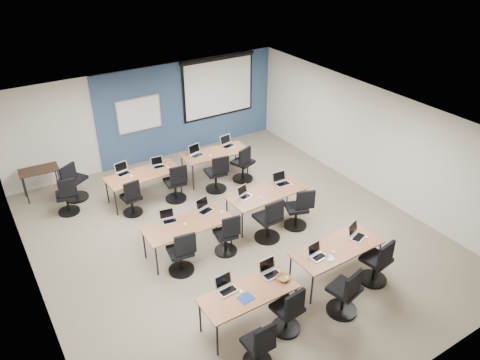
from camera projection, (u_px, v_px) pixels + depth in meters
floor at (234, 236)px, 10.35m from camera, size 8.00×9.00×0.02m
ceiling at (233, 124)px, 9.01m from camera, size 8.00×9.00×0.02m
wall_back at (149, 115)px, 12.98m from camera, size 8.00×0.04×2.70m
wall_front at (405, 324)px, 6.38m from camera, size 8.00×0.04×2.70m
wall_left at (30, 248)px, 7.83m from camera, size 0.04×9.00×2.70m
wall_right at (371, 140)px, 11.53m from camera, size 0.04×9.00×2.70m
blue_accent_panel at (189, 107)px, 13.54m from camera, size 5.50×0.04×2.70m
whiteboard at (139, 115)px, 12.74m from camera, size 1.28×0.03×0.98m
projector_screen at (218, 84)px, 13.67m from camera, size 2.40×0.10×1.82m
training_table_front_left at (249, 294)px, 7.82m from camera, size 1.68×0.70×0.73m
training_table_front_right at (337, 249)px, 8.86m from camera, size 1.81×0.75×0.73m
training_table_mid_left at (188, 225)px, 9.54m from camera, size 1.82×0.76×0.73m
training_table_mid_right at (267, 194)px, 10.61m from camera, size 1.85×0.77×0.73m
training_table_back_left at (143, 175)px, 11.36m from camera, size 1.80×0.75×0.73m
training_table_back_right at (215, 154)px, 12.37m from camera, size 1.78×0.74×0.73m
laptop_0 at (226, 286)px, 7.83m from camera, size 0.33×0.28×0.25m
mouse_0 at (241, 292)px, 7.80m from camera, size 0.08×0.11×0.04m
task_chair_0 at (260, 348)px, 7.22m from camera, size 0.47×0.47×0.96m
laptop_1 at (270, 271)px, 8.18m from camera, size 0.33×0.28×0.25m
mouse_1 at (287, 277)px, 8.11m from camera, size 0.09×0.12×0.04m
task_chair_1 at (289, 314)px, 7.82m from camera, size 0.51×0.51×0.99m
laptop_2 at (317, 253)px, 8.59m from camera, size 0.31×0.26×0.24m
mouse_2 at (334, 252)px, 8.70m from camera, size 0.06×0.09×0.03m
task_chair_2 at (345, 295)px, 8.16m from camera, size 0.55×0.55×1.03m
laptop_3 at (356, 233)px, 9.12m from camera, size 0.35×0.30×0.26m
mouse_3 at (366, 237)px, 9.11m from camera, size 0.09×0.11×0.04m
task_chair_3 at (377, 265)px, 8.87m from camera, size 0.54×0.54×1.02m
laptop_4 at (168, 218)px, 9.59m from camera, size 0.31×0.26×0.24m
mouse_4 at (185, 224)px, 9.49m from camera, size 0.07×0.10×0.03m
task_chair_4 at (182, 256)px, 9.13m from camera, size 0.52×0.52×1.00m
laptop_5 at (204, 208)px, 9.92m from camera, size 0.34×0.29×0.26m
mouse_5 at (222, 212)px, 9.88m from camera, size 0.06×0.10×0.03m
task_chair_5 at (227, 238)px, 9.66m from camera, size 0.48×0.48×0.96m
laptop_6 at (244, 194)px, 10.41m from camera, size 0.30×0.25×0.23m
mouse_6 at (260, 197)px, 10.37m from camera, size 0.07×0.10×0.03m
task_chair_6 at (269, 223)px, 10.05m from camera, size 0.57×0.57×1.05m
laptop_7 at (281, 181)px, 10.90m from camera, size 0.36×0.30×0.27m
mouse_7 at (292, 185)px, 10.86m from camera, size 0.08×0.11×0.03m
task_chair_7 at (298, 212)px, 10.47m from camera, size 0.55×0.52×1.00m
laptop_8 at (123, 171)px, 11.33m from camera, size 0.34×0.29×0.26m
mouse_8 at (131, 176)px, 11.21m from camera, size 0.07×0.10×0.04m
task_chair_8 at (132, 200)px, 10.93m from camera, size 0.46×0.46×0.95m
laptop_9 at (158, 164)px, 11.64m from camera, size 0.30×0.26×0.23m
mouse_9 at (168, 167)px, 11.61m from camera, size 0.07×0.10×0.03m
task_chair_9 at (176, 186)px, 11.46m from camera, size 0.53×0.53×1.01m
laptop_10 at (196, 153)px, 12.18m from camera, size 0.36×0.30×0.27m
mouse_10 at (210, 155)px, 12.17m from camera, size 0.07×0.10×0.03m
task_chair_10 at (217, 176)px, 11.86m from camera, size 0.54×0.54×1.02m
laptop_11 at (227, 143)px, 12.67m from camera, size 0.36×0.31×0.27m
mouse_11 at (234, 147)px, 12.59m from camera, size 0.06×0.09×0.03m
task_chair_11 at (243, 166)px, 12.31m from camera, size 0.57×0.55×1.02m
blue_mousepad at (246, 298)px, 7.67m from camera, size 0.27×0.23×0.01m
snack_bowl at (283, 278)px, 8.06m from camera, size 0.30×0.30×0.06m
snack_plate at (330, 258)px, 8.56m from camera, size 0.18×0.18×0.01m
coffee_cup at (327, 256)px, 8.56m from camera, size 0.07×0.07×0.05m
utility_table at (39, 173)px, 11.53m from camera, size 0.92×0.51×0.75m
spare_chair_a at (73, 184)px, 11.48m from camera, size 0.65×0.58×1.05m
spare_chair_b at (67, 199)px, 10.96m from camera, size 0.50×0.50×0.98m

